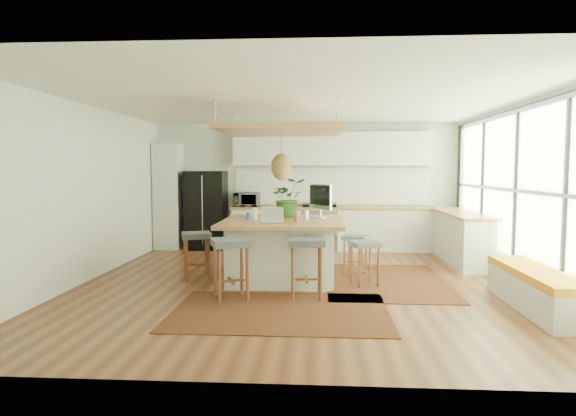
# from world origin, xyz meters

# --- Properties ---
(floor) EXTENTS (7.00, 7.00, 0.00)m
(floor) POSITION_xyz_m (0.00, 0.00, 0.00)
(floor) COLOR #512817
(floor) RESTS_ON ground
(ceiling) EXTENTS (7.00, 7.00, 0.00)m
(ceiling) POSITION_xyz_m (0.00, 0.00, 2.70)
(ceiling) COLOR white
(ceiling) RESTS_ON ground
(wall_back) EXTENTS (6.50, 0.00, 6.50)m
(wall_back) POSITION_xyz_m (0.00, 3.50, 1.35)
(wall_back) COLOR silver
(wall_back) RESTS_ON ground
(wall_front) EXTENTS (6.50, 0.00, 6.50)m
(wall_front) POSITION_xyz_m (0.00, -3.50, 1.35)
(wall_front) COLOR silver
(wall_front) RESTS_ON ground
(wall_left) EXTENTS (0.00, 7.00, 7.00)m
(wall_left) POSITION_xyz_m (-3.25, 0.00, 1.35)
(wall_left) COLOR silver
(wall_left) RESTS_ON ground
(wall_right) EXTENTS (0.00, 7.00, 7.00)m
(wall_right) POSITION_xyz_m (3.25, 0.00, 1.35)
(wall_right) COLOR silver
(wall_right) RESTS_ON ground
(window_wall) EXTENTS (0.10, 6.20, 2.60)m
(window_wall) POSITION_xyz_m (3.22, 0.00, 1.40)
(window_wall) COLOR black
(window_wall) RESTS_ON wall_right
(pantry) EXTENTS (0.55, 0.60, 2.25)m
(pantry) POSITION_xyz_m (-2.95, 3.18, 1.12)
(pantry) COLOR silver
(pantry) RESTS_ON floor
(back_counter_base) EXTENTS (4.20, 0.60, 0.88)m
(back_counter_base) POSITION_xyz_m (0.55, 3.18, 0.44)
(back_counter_base) COLOR silver
(back_counter_base) RESTS_ON floor
(back_counter_top) EXTENTS (4.24, 0.64, 0.05)m
(back_counter_top) POSITION_xyz_m (0.55, 3.18, 0.90)
(back_counter_top) COLOR brown
(back_counter_top) RESTS_ON back_counter_base
(backsplash) EXTENTS (4.20, 0.02, 0.80)m
(backsplash) POSITION_xyz_m (0.55, 3.48, 1.35)
(backsplash) COLOR white
(backsplash) RESTS_ON wall_back
(upper_cabinets) EXTENTS (4.20, 0.34, 0.70)m
(upper_cabinets) POSITION_xyz_m (0.55, 3.32, 2.15)
(upper_cabinets) COLOR silver
(upper_cabinets) RESTS_ON wall_back
(range) EXTENTS (0.76, 0.62, 1.00)m
(range) POSITION_xyz_m (0.30, 3.18, 0.50)
(range) COLOR #A5A5AA
(range) RESTS_ON floor
(right_counter_base) EXTENTS (0.60, 2.50, 0.88)m
(right_counter_base) POSITION_xyz_m (2.93, 2.00, 0.44)
(right_counter_base) COLOR silver
(right_counter_base) RESTS_ON floor
(right_counter_top) EXTENTS (0.64, 2.54, 0.05)m
(right_counter_top) POSITION_xyz_m (2.93, 2.00, 0.90)
(right_counter_top) COLOR brown
(right_counter_top) RESTS_ON right_counter_base
(window_bench) EXTENTS (0.52, 2.00, 0.50)m
(window_bench) POSITION_xyz_m (2.95, -1.20, 0.25)
(window_bench) COLOR silver
(window_bench) RESTS_ON floor
(ceiling_panel) EXTENTS (1.86, 1.86, 0.80)m
(ceiling_panel) POSITION_xyz_m (-0.30, 0.40, 2.05)
(ceiling_panel) COLOR brown
(ceiling_panel) RESTS_ON ceiling
(rug_near) EXTENTS (2.60, 1.80, 0.01)m
(rug_near) POSITION_xyz_m (-0.17, -1.49, 0.01)
(rug_near) COLOR black
(rug_near) RESTS_ON floor
(rug_right) EXTENTS (1.80, 2.60, 0.01)m
(rug_right) POSITION_xyz_m (1.31, 0.22, 0.01)
(rug_right) COLOR black
(rug_right) RESTS_ON floor
(fridge) EXTENTS (0.84, 0.67, 1.68)m
(fridge) POSITION_xyz_m (-2.14, 3.17, 0.93)
(fridge) COLOR black
(fridge) RESTS_ON floor
(island) EXTENTS (1.85, 1.85, 0.93)m
(island) POSITION_xyz_m (-0.27, 0.29, 0.47)
(island) COLOR brown
(island) RESTS_ON floor
(stool_near_left) EXTENTS (0.61, 0.61, 0.80)m
(stool_near_left) POSITION_xyz_m (-0.86, -0.96, 0.35)
(stool_near_left) COLOR #404547
(stool_near_left) RESTS_ON floor
(stool_near_right) EXTENTS (0.50, 0.50, 0.80)m
(stool_near_right) POSITION_xyz_m (0.13, -0.81, 0.35)
(stool_near_right) COLOR #404547
(stool_near_right) RESTS_ON floor
(stool_right_front) EXTENTS (0.49, 0.49, 0.66)m
(stool_right_front) POSITION_xyz_m (0.97, -0.06, 0.35)
(stool_right_front) COLOR #404547
(stool_right_front) RESTS_ON floor
(stool_right_back) EXTENTS (0.48, 0.48, 0.64)m
(stool_right_back) POSITION_xyz_m (0.89, 0.72, 0.35)
(stool_right_back) COLOR #404547
(stool_right_back) RESTS_ON floor
(stool_left_side) EXTENTS (0.55, 0.55, 0.73)m
(stool_left_side) POSITION_xyz_m (-1.61, 0.22, 0.35)
(stool_left_side) COLOR #404547
(stool_left_side) RESTS_ON floor
(laptop) EXTENTS (0.35, 0.37, 0.25)m
(laptop) POSITION_xyz_m (-0.39, -0.15, 1.05)
(laptop) COLOR #A5A5AA
(laptop) RESTS_ON island
(monitor) EXTENTS (0.52, 0.62, 0.56)m
(monitor) POSITION_xyz_m (0.31, 0.69, 1.19)
(monitor) COLOR #A5A5AA
(monitor) RESTS_ON island
(microwave) EXTENTS (0.55, 0.31, 0.36)m
(microwave) POSITION_xyz_m (-1.25, 3.15, 1.11)
(microwave) COLOR #A5A5AA
(microwave) RESTS_ON back_counter_top
(island_plant) EXTENTS (0.75, 0.79, 0.49)m
(island_plant) POSITION_xyz_m (-0.22, 0.84, 1.18)
(island_plant) COLOR #1E4C19
(island_plant) RESTS_ON island
(island_bowl) EXTENTS (0.23, 0.23, 0.05)m
(island_bowl) POSITION_xyz_m (-0.85, 0.72, 0.96)
(island_bowl) COLOR white
(island_bowl) RESTS_ON island
(island_bottle_0) EXTENTS (0.07, 0.07, 0.19)m
(island_bottle_0) POSITION_xyz_m (-0.82, 0.39, 1.03)
(island_bottle_0) COLOR #383EE1
(island_bottle_0) RESTS_ON island
(island_bottle_1) EXTENTS (0.07, 0.07, 0.19)m
(island_bottle_1) POSITION_xyz_m (-0.67, 0.14, 1.03)
(island_bottle_1) COLOR white
(island_bottle_1) RESTS_ON island
(island_bottle_2) EXTENTS (0.07, 0.07, 0.19)m
(island_bottle_2) POSITION_xyz_m (-0.02, -0.01, 1.03)
(island_bottle_2) COLOR #AD394A
(island_bottle_2) RESTS_ON island
(island_bottle_3) EXTENTS (0.07, 0.07, 0.19)m
(island_bottle_3) POSITION_xyz_m (0.08, 0.34, 1.03)
(island_bottle_3) COLOR white
(island_bottle_3) RESTS_ON island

